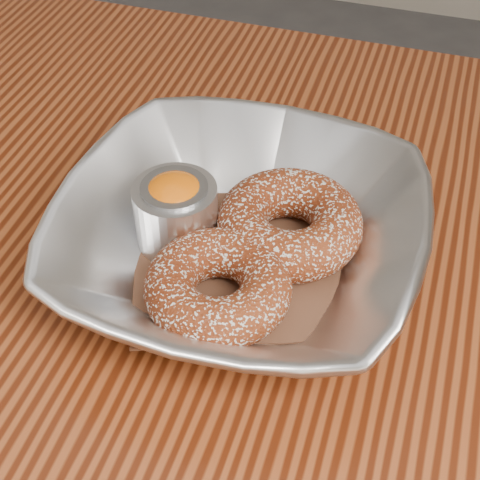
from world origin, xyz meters
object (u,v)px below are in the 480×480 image
(serving_bowl, at_px, (240,240))
(table, at_px, (168,402))
(donut_back, at_px, (290,223))
(donut_front, at_px, (218,287))
(ramekin, at_px, (176,211))

(serving_bowl, bearing_deg, table, -124.40)
(table, height_order, donut_back, donut_back)
(donut_front, bearing_deg, donut_back, 67.53)
(table, height_order, ramekin, ramekin)
(table, xyz_separation_m, serving_bowl, (0.04, 0.06, 0.13))
(table, height_order, serving_bowl, serving_bowl)
(table, distance_m, donut_front, 0.13)
(donut_back, relative_size, ramekin, 1.74)
(serving_bowl, height_order, ramekin, ramekin)
(serving_bowl, xyz_separation_m, donut_front, (-0.00, -0.04, -0.00))
(serving_bowl, bearing_deg, ramekin, 169.68)
(table, xyz_separation_m, donut_back, (0.07, 0.09, 0.13))
(donut_front, relative_size, ramekin, 1.63)
(serving_bowl, distance_m, ramekin, 0.05)
(serving_bowl, bearing_deg, donut_back, 45.89)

